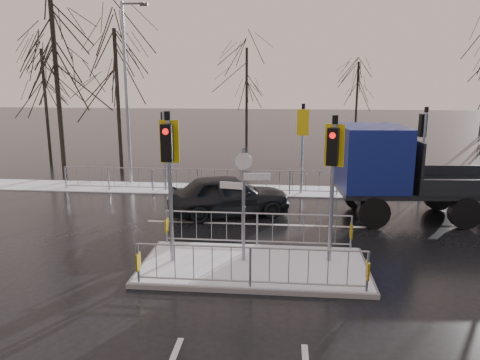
# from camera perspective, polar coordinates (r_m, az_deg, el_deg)

# --- Properties ---
(ground) EXTENTS (120.00, 120.00, 0.00)m
(ground) POSITION_cam_1_polar(r_m,az_deg,el_deg) (12.67, 1.71, -10.75)
(ground) COLOR black
(ground) RESTS_ON ground
(snow_verge) EXTENTS (30.00, 2.00, 0.04)m
(snow_verge) POSITION_cam_1_polar(r_m,az_deg,el_deg) (20.83, 3.27, -1.28)
(snow_verge) COLOR white
(snow_verge) RESTS_ON ground
(lane_markings) EXTENTS (8.00, 11.38, 0.01)m
(lane_markings) POSITION_cam_1_polar(r_m,az_deg,el_deg) (12.36, 1.61, -11.35)
(lane_markings) COLOR silver
(lane_markings) RESTS_ON ground
(traffic_island) EXTENTS (6.00, 3.04, 4.15)m
(traffic_island) POSITION_cam_1_polar(r_m,az_deg,el_deg) (12.53, 1.67, -9.09)
(traffic_island) COLOR slate
(traffic_island) RESTS_ON ground
(far_kerb_fixtures) EXTENTS (18.00, 0.65, 3.83)m
(far_kerb_fixtures) POSITION_cam_1_polar(r_m,az_deg,el_deg) (20.10, 4.09, 1.12)
(far_kerb_fixtures) COLOR gray
(far_kerb_fixtures) RESTS_ON ground
(car_far_lane) EXTENTS (4.77, 3.08, 1.51)m
(car_far_lane) POSITION_cam_1_polar(r_m,az_deg,el_deg) (17.08, -1.39, -1.83)
(car_far_lane) COLOR black
(car_far_lane) RESTS_ON ground
(flatbed_truck) EXTENTS (7.33, 3.15, 3.32)m
(flatbed_truck) POSITION_cam_1_polar(r_m,az_deg,el_deg) (17.39, 18.87, 1.14)
(flatbed_truck) COLOR black
(flatbed_truck) RESTS_ON ground
(tree_near_a) EXTENTS (4.75, 4.75, 8.97)m
(tree_near_a) POSITION_cam_1_polar(r_m,az_deg,el_deg) (25.26, -21.66, 14.26)
(tree_near_a) COLOR black
(tree_near_a) RESTS_ON ground
(tree_near_b) EXTENTS (4.00, 4.00, 7.55)m
(tree_near_b) POSITION_cam_1_polar(r_m,az_deg,el_deg) (25.63, -14.83, 12.52)
(tree_near_b) COLOR black
(tree_near_b) RESTS_ON ground
(tree_near_c) EXTENTS (3.50, 3.50, 6.61)m
(tree_near_c) POSITION_cam_1_polar(r_m,az_deg,el_deg) (28.38, -22.76, 10.64)
(tree_near_c) COLOR black
(tree_near_c) RESTS_ON ground
(tree_far_a) EXTENTS (3.75, 3.75, 7.08)m
(tree_far_a) POSITION_cam_1_polar(r_m,az_deg,el_deg) (33.71, 0.82, 12.32)
(tree_far_a) COLOR black
(tree_far_a) RESTS_ON ground
(tree_far_b) EXTENTS (3.25, 3.25, 6.14)m
(tree_far_b) POSITION_cam_1_polar(r_m,az_deg,el_deg) (36.00, 14.12, 10.95)
(tree_far_b) COLOR black
(tree_far_b) RESTS_ON ground
(street_lamp_left) EXTENTS (1.25, 0.18, 8.20)m
(street_lamp_left) POSITION_cam_1_polar(r_m,az_deg,el_deg) (22.29, -13.55, 10.94)
(street_lamp_left) COLOR gray
(street_lamp_left) RESTS_ON ground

